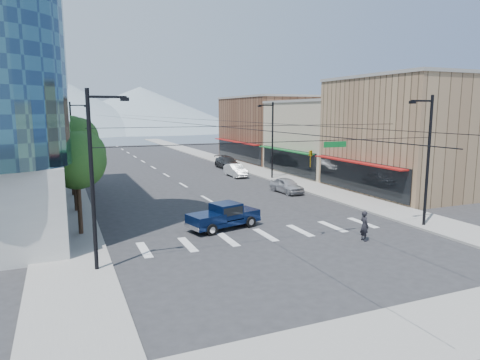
# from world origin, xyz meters

# --- Properties ---
(ground) EXTENTS (160.00, 160.00, 0.00)m
(ground) POSITION_xyz_m (0.00, 0.00, 0.00)
(ground) COLOR #28282B
(ground) RESTS_ON ground
(sidewalk_left) EXTENTS (4.00, 120.00, 0.15)m
(sidewalk_left) POSITION_xyz_m (-12.00, 40.00, 0.07)
(sidewalk_left) COLOR gray
(sidewalk_left) RESTS_ON ground
(sidewalk_right) EXTENTS (4.00, 120.00, 0.15)m
(sidewalk_right) POSITION_xyz_m (12.00, 40.00, 0.07)
(sidewalk_right) COLOR gray
(sidewalk_right) RESTS_ON ground
(sidewalk_cross) EXTENTS (28.00, 4.00, 0.15)m
(sidewalk_cross) POSITION_xyz_m (0.00, -12.00, 0.07)
(sidewalk_cross) COLOR gray
(sidewalk_cross) RESTS_ON ground
(shop_near) EXTENTS (12.00, 14.00, 11.00)m
(shop_near) POSITION_xyz_m (20.00, 10.00, 5.50)
(shop_near) COLOR #8C6B4C
(shop_near) RESTS_ON ground
(shop_mid) EXTENTS (12.00, 14.00, 9.00)m
(shop_mid) POSITION_xyz_m (20.00, 24.00, 4.50)
(shop_mid) COLOR tan
(shop_mid) RESTS_ON ground
(shop_far) EXTENTS (12.00, 18.00, 10.00)m
(shop_far) POSITION_xyz_m (20.00, 40.00, 5.00)
(shop_far) COLOR brown
(shop_far) RESTS_ON ground
(clock_tower) EXTENTS (4.80, 4.80, 20.40)m
(clock_tower) POSITION_xyz_m (-16.50, 62.00, 10.64)
(clock_tower) COLOR #8C6B4C
(clock_tower) RESTS_ON ground
(mountain_left) EXTENTS (80.00, 80.00, 22.00)m
(mountain_left) POSITION_xyz_m (-15.00, 150.00, 11.00)
(mountain_left) COLOR gray
(mountain_left) RESTS_ON ground
(mountain_right) EXTENTS (90.00, 90.00, 18.00)m
(mountain_right) POSITION_xyz_m (20.00, 160.00, 9.00)
(mountain_right) COLOR gray
(mountain_right) RESTS_ON ground
(tree_near) EXTENTS (3.65, 3.64, 6.71)m
(tree_near) POSITION_xyz_m (-11.07, 6.10, 4.99)
(tree_near) COLOR black
(tree_near) RESTS_ON ground
(tree_midnear) EXTENTS (4.09, 4.09, 7.52)m
(tree_midnear) POSITION_xyz_m (-11.07, 13.10, 5.59)
(tree_midnear) COLOR black
(tree_midnear) RESTS_ON ground
(tree_midfar) EXTENTS (3.65, 3.64, 6.71)m
(tree_midfar) POSITION_xyz_m (-11.07, 20.10, 4.99)
(tree_midfar) COLOR black
(tree_midfar) RESTS_ON ground
(tree_far) EXTENTS (4.09, 4.09, 7.52)m
(tree_far) POSITION_xyz_m (-11.07, 27.10, 5.59)
(tree_far) COLOR black
(tree_far) RESTS_ON ground
(signal_rig) EXTENTS (21.80, 0.20, 9.00)m
(signal_rig) POSITION_xyz_m (0.19, -1.00, 4.64)
(signal_rig) COLOR black
(signal_rig) RESTS_ON ground
(lamp_pole_nw) EXTENTS (2.00, 0.25, 9.00)m
(lamp_pole_nw) POSITION_xyz_m (-10.67, 30.00, 4.94)
(lamp_pole_nw) COLOR black
(lamp_pole_nw) RESTS_ON ground
(lamp_pole_ne) EXTENTS (2.00, 0.25, 9.00)m
(lamp_pole_ne) POSITION_xyz_m (10.67, 22.00, 4.94)
(lamp_pole_ne) COLOR black
(lamp_pole_ne) RESTS_ON ground
(pickup_truck) EXTENTS (5.44, 3.07, 1.75)m
(pickup_truck) POSITION_xyz_m (-2.14, 3.99, 0.91)
(pickup_truck) COLOR black
(pickup_truck) RESTS_ON ground
(pedestrian) EXTENTS (0.47, 0.70, 1.89)m
(pedestrian) POSITION_xyz_m (4.87, -2.00, 0.95)
(pedestrian) COLOR black
(pedestrian) RESTS_ON ground
(parked_car_near) EXTENTS (2.03, 4.43, 1.47)m
(parked_car_near) POSITION_xyz_m (8.18, 13.76, 0.74)
(parked_car_near) COLOR #AEADB2
(parked_car_near) RESTS_ON ground
(parked_car_mid) EXTENTS (1.65, 4.64, 1.52)m
(parked_car_mid) POSITION_xyz_m (7.60, 25.50, 0.76)
(parked_car_mid) COLOR silver
(parked_car_mid) RESTS_ON ground
(parked_car_far) EXTENTS (2.46, 5.78, 1.66)m
(parked_car_far) POSITION_xyz_m (9.40, 33.06, 0.83)
(parked_car_far) COLOR #28292B
(parked_car_far) RESTS_ON ground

